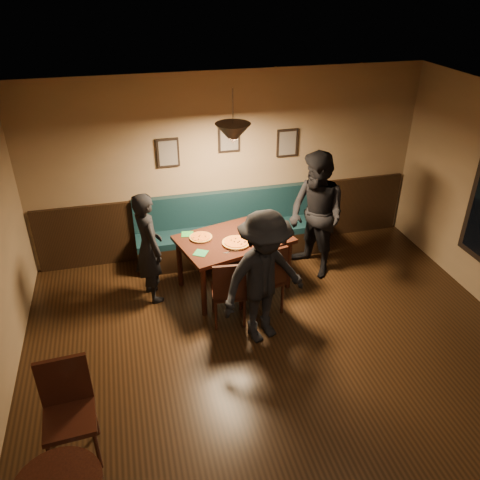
# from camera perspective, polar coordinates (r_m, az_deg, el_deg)

# --- Properties ---
(floor) EXTENTS (7.00, 7.00, 0.00)m
(floor) POSITION_cam_1_polar(r_m,az_deg,el_deg) (5.40, 7.81, -19.22)
(floor) COLOR black
(floor) RESTS_ON ground
(ceiling) EXTENTS (7.00, 7.00, 0.00)m
(ceiling) POSITION_cam_1_polar(r_m,az_deg,el_deg) (3.79, 10.69, 9.97)
(ceiling) COLOR silver
(ceiling) RESTS_ON ground
(wall_back) EXTENTS (6.00, 0.00, 6.00)m
(wall_back) POSITION_cam_1_polar(r_m,az_deg,el_deg) (7.40, -1.31, 8.66)
(wall_back) COLOR #8C704F
(wall_back) RESTS_ON ground
(wainscot) EXTENTS (5.88, 0.06, 1.00)m
(wainscot) POSITION_cam_1_polar(r_m,az_deg,el_deg) (7.74, -1.19, 2.35)
(wainscot) COLOR black
(wainscot) RESTS_ON ground
(booth_bench) EXTENTS (3.00, 0.60, 1.00)m
(booth_bench) POSITION_cam_1_polar(r_m,az_deg,el_deg) (7.51, -0.71, 1.44)
(booth_bench) COLOR #0F232D
(booth_bench) RESTS_ON ground
(picture_left) EXTENTS (0.32, 0.04, 0.42)m
(picture_left) POSITION_cam_1_polar(r_m,az_deg,el_deg) (7.13, -8.45, 10.11)
(picture_left) COLOR black
(picture_left) RESTS_ON wall_back
(picture_center) EXTENTS (0.32, 0.04, 0.42)m
(picture_center) POSITION_cam_1_polar(r_m,az_deg,el_deg) (7.22, -1.30, 11.92)
(picture_center) COLOR black
(picture_center) RESTS_ON wall_back
(picture_right) EXTENTS (0.32, 0.04, 0.42)m
(picture_right) POSITION_cam_1_polar(r_m,az_deg,el_deg) (7.51, 5.55, 11.29)
(picture_right) COLOR black
(picture_right) RESTS_ON wall_back
(pendant_lamp) EXTENTS (0.44, 0.44, 0.25)m
(pendant_lamp) POSITION_cam_1_polar(r_m,az_deg,el_deg) (6.06, -0.83, 12.38)
(pendant_lamp) COLOR black
(pendant_lamp) RESTS_ON ceiling
(dining_table) EXTENTS (1.68, 1.30, 0.79)m
(dining_table) POSITION_cam_1_polar(r_m,az_deg,el_deg) (6.84, -0.72, -2.63)
(dining_table) COLOR #321A0D
(dining_table) RESTS_ON floor
(chair_near_left) EXTENTS (0.46, 0.46, 0.95)m
(chair_near_left) POSITION_cam_1_polar(r_m,az_deg,el_deg) (6.15, -1.38, -5.82)
(chair_near_left) COLOR #321A0E
(chair_near_left) RESTS_ON floor
(chair_near_right) EXTENTS (0.54, 0.54, 1.03)m
(chair_near_right) POSITION_cam_1_polar(r_m,az_deg,el_deg) (6.32, 2.64, -4.37)
(chair_near_right) COLOR black
(chair_near_right) RESTS_ON floor
(diner_left) EXTENTS (0.52, 0.65, 1.57)m
(diner_left) POSITION_cam_1_polar(r_m,az_deg,el_deg) (6.53, -10.67, -0.88)
(diner_left) COLOR black
(diner_left) RESTS_ON floor
(diner_right) EXTENTS (0.97, 1.09, 1.86)m
(diner_right) POSITION_cam_1_polar(r_m,az_deg,el_deg) (7.01, 8.94, 2.84)
(diner_right) COLOR black
(diner_right) RESTS_ON floor
(diner_front) EXTENTS (1.25, 0.95, 1.72)m
(diner_front) POSITION_cam_1_polar(r_m,az_deg,el_deg) (5.68, 2.84, -4.51)
(diner_front) COLOR black
(diner_front) RESTS_ON floor
(pizza_a) EXTENTS (0.38, 0.38, 0.04)m
(pizza_a) POSITION_cam_1_polar(r_m,az_deg,el_deg) (6.63, -4.62, 0.33)
(pizza_a) COLOR orange
(pizza_a) RESTS_ON dining_table
(pizza_b) EXTENTS (0.46, 0.46, 0.04)m
(pizza_b) POSITION_cam_1_polar(r_m,az_deg,el_deg) (6.47, -0.45, -0.31)
(pizza_b) COLOR orange
(pizza_b) RESTS_ON dining_table
(pizza_c) EXTENTS (0.40, 0.40, 0.04)m
(pizza_c) POSITION_cam_1_polar(r_m,az_deg,el_deg) (6.83, 3.07, 1.33)
(pizza_c) COLOR orange
(pizza_c) RESTS_ON dining_table
(soda_glass) EXTENTS (0.07, 0.07, 0.13)m
(soda_glass) POSITION_cam_1_polar(r_m,az_deg,el_deg) (6.48, 5.26, 0.03)
(soda_glass) COLOR black
(soda_glass) RESTS_ON dining_table
(tabasco_bottle) EXTENTS (0.04, 0.04, 0.12)m
(tabasco_bottle) POSITION_cam_1_polar(r_m,az_deg,el_deg) (6.68, 4.04, 1.03)
(tabasco_bottle) COLOR #A02505
(tabasco_bottle) RESTS_ON dining_table
(napkin_a) EXTENTS (0.19, 0.19, 0.01)m
(napkin_a) POSITION_cam_1_polar(r_m,az_deg,el_deg) (6.75, -6.20, 0.69)
(napkin_a) COLOR #217E2C
(napkin_a) RESTS_ON dining_table
(napkin_b) EXTENTS (0.23, 0.23, 0.01)m
(napkin_b) POSITION_cam_1_polar(r_m,az_deg,el_deg) (6.30, -4.64, -1.53)
(napkin_b) COLOR #20793E
(napkin_b) RESTS_ON dining_table
(cutlery_set) EXTENTS (0.18, 0.08, 0.00)m
(cutlery_set) POSITION_cam_1_polar(r_m,az_deg,el_deg) (6.33, -0.56, -1.27)
(cutlery_set) COLOR silver
(cutlery_set) RESTS_ON dining_table
(cafe_chair_far) EXTENTS (0.48, 0.48, 1.03)m
(cafe_chair_far) POSITION_cam_1_polar(r_m,az_deg,el_deg) (4.87, -19.42, -19.07)
(cafe_chair_far) COLOR black
(cafe_chair_far) RESTS_ON floor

